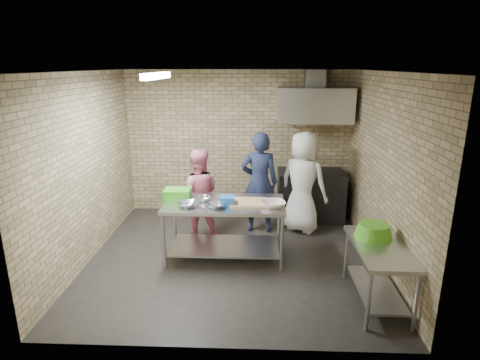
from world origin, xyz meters
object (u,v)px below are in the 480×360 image
Objects in this scene: side_counter at (378,274)px; woman_pink at (198,194)px; green_crate at (178,194)px; prep_table at (225,230)px; bottle_red at (316,108)px; woman_white at (303,182)px; blue_tub at (227,201)px; green_basin at (374,230)px; man_navy at (259,183)px; stove at (310,195)px.

side_counter is 0.80× the size of woman_pink.
prep_table is at bearing -9.73° from green_crate.
bottle_red is at bearing 97.62° from side_counter.
green_crate is 2.18m from woman_white.
woman_white is at bearing 44.35° from blue_tub.
green_basin is 0.27× the size of woman_white.
woman_white is (1.25, 1.08, 0.43)m from prep_table.
green_basin is (2.60, -0.97, -0.11)m from green_crate.
man_navy is (0.51, 1.02, 0.43)m from prep_table.
blue_tub is 0.11× the size of woman_white.
green_basin is at bearing -82.10° from bottle_red.
woman_pink is (-2.01, -1.18, -1.28)m from bottle_red.
green_basin is 3.01m from bottle_red.
bottle_red is 2.66m from woman_pink.
green_crate is 0.22× the size of woman_white.
man_navy reaches higher than blue_tub.
bottle_red is at bearing 53.61° from blue_tub.
stove is 2.57m from green_basin.
stove is at bearing 48.38° from prep_table.
man_navy is at bearing 123.55° from side_counter.
woman_white reaches higher than blue_tub.
blue_tub is at bearing 151.95° from side_counter.
bottle_red is at bearing 38.64° from green_crate.
green_basin is 2.33m from man_navy.
side_counter is 3.04m from woman_pink.
green_crate reaches higher than stove.
man_navy reaches higher than green_basin.
woman_white reaches higher than side_counter.
green_crate is at bearing 170.27° from prep_table.
green_basin is 2.03m from woman_white.
prep_table is 1.45× the size of side_counter.
bottle_red is 0.10× the size of woman_white.
blue_tub reaches higher than green_basin.
green_crate is 0.84× the size of green_basin.
side_counter is at bearing -24.90° from green_crate.
woman_pink is (-0.49, 0.72, 0.31)m from prep_table.
blue_tub is at bearing 158.03° from green_basin.
green_basin is at bearing 140.18° from woman_pink.
man_navy is 1.00× the size of woman_white.
woman_white is at bearing 40.65° from prep_table.
woman_pink is at bearing 124.21° from prep_table.
blue_tub is 2.71m from bottle_red.
woman_pink is at bearing 16.39° from man_navy.
green_crate is 0.78m from blue_tub.
man_navy is at bearing 126.54° from green_basin.
blue_tub is at bearing 116.74° from woman_pink.
woman_white is (1.74, 0.36, 0.12)m from woman_pink.
green_crate is 2.78m from green_basin.
prep_table is at bearing -128.74° from bottle_red.
woman_white reaches higher than stove.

